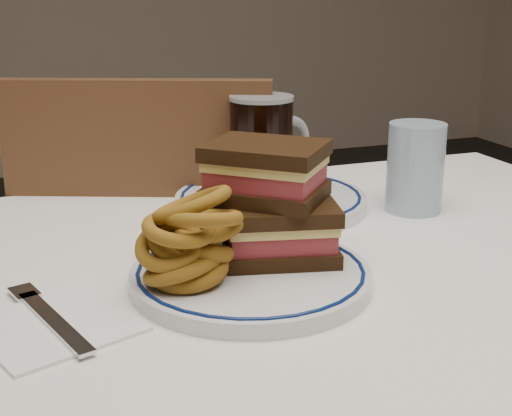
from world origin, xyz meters
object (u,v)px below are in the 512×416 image
object	(u,v)px
beer_mug	(263,147)
far_plate	(271,200)
chair_far	(157,298)
main_plate	(251,275)
reuben_sandwich	(273,201)

from	to	relation	value
beer_mug	far_plate	size ratio (longest dim) A/B	0.57
chair_far	main_plate	bearing A→B (deg)	-89.66
chair_far	reuben_sandwich	size ratio (longest dim) A/B	5.49
main_plate	beer_mug	world-z (taller)	beer_mug
far_plate	reuben_sandwich	bearing A→B (deg)	-110.84
main_plate	far_plate	size ratio (longest dim) A/B	0.94
far_plate	beer_mug	bearing A→B (deg)	83.97
reuben_sandwich	far_plate	world-z (taller)	reuben_sandwich
reuben_sandwich	beer_mug	distance (m)	0.29
main_plate	beer_mug	xyz separation A→B (m)	(0.13, 0.31, 0.07)
chair_far	main_plate	xyz separation A→B (m)	(0.00, -0.52, 0.25)
chair_far	reuben_sandwich	distance (m)	0.58
main_plate	far_plate	distance (m)	0.29
chair_far	reuben_sandwich	world-z (taller)	chair_far
chair_far	far_plate	distance (m)	0.38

